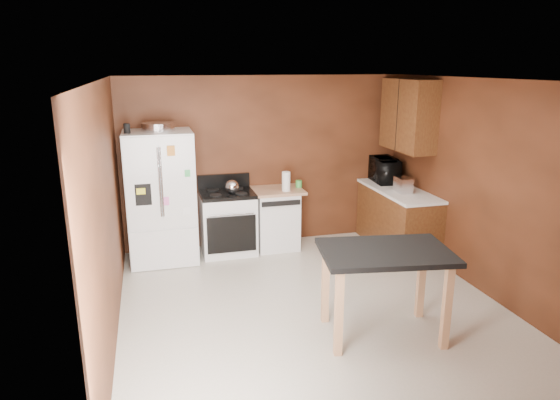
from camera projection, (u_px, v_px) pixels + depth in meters
name	position (u px, v px, depth m)	size (l,w,h in m)	color
floor	(311.00, 306.00, 5.66)	(4.50, 4.50, 0.00)	beige
ceiling	(316.00, 80.00, 5.00)	(4.50, 4.50, 0.00)	white
wall_back	(265.00, 161.00, 7.43)	(4.20, 4.20, 0.00)	brown
wall_front	(424.00, 288.00, 3.23)	(4.20, 4.20, 0.00)	brown
wall_left	(107.00, 214.00, 4.81)	(4.50, 4.50, 0.00)	brown
wall_right	(483.00, 188.00, 5.85)	(4.50, 4.50, 0.00)	brown
roasting_pan	(158.00, 127.00, 6.55)	(0.44, 0.44, 0.11)	silver
pen_cup	(127.00, 128.00, 6.33)	(0.08, 0.08, 0.12)	black
kettle	(232.00, 187.00, 6.96)	(0.19, 0.19, 0.19)	silver
paper_towel	(286.00, 181.00, 7.13)	(0.12, 0.12, 0.28)	white
green_canister	(299.00, 184.00, 7.37)	(0.09, 0.09, 0.10)	green
toaster	(403.00, 185.00, 7.04)	(0.17, 0.28, 0.21)	silver
microwave	(384.00, 171.00, 7.66)	(0.60, 0.41, 0.33)	black
refrigerator	(161.00, 197.00, 6.78)	(0.90, 0.80, 1.80)	white
gas_range	(228.00, 222.00, 7.17)	(0.76, 0.68, 1.10)	white
dishwasher	(276.00, 218.00, 7.38)	(0.78, 0.63, 0.89)	white
right_cabinets	(401.00, 188.00, 7.25)	(0.63, 1.58, 2.45)	brown
island	(385.00, 263.00, 4.87)	(1.36, 1.01, 0.91)	black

